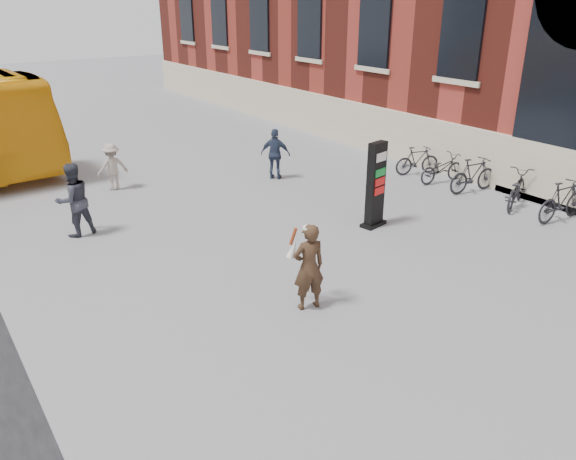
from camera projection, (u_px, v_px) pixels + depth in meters
ground at (290, 298)px, 11.55m from camera, size 100.00×100.00×0.00m
info_pylon at (376, 185)px, 14.75m from camera, size 0.79×0.50×2.30m
woman at (308, 266)px, 10.87m from camera, size 0.77×0.72×1.79m
pedestrian_a at (74, 200)px, 14.24m from camera, size 1.05×0.89×1.92m
pedestrian_b at (112, 167)px, 17.76m from camera, size 1.00×0.63×1.49m
pedestrian_c at (275, 154)px, 18.76m from camera, size 1.00×1.01×1.70m
bike_3 at (562, 201)px, 15.33m from camera, size 1.94×0.68×1.14m
bike_4 at (516, 189)px, 16.42m from camera, size 2.08×1.41×1.04m
bike_5 at (473, 175)px, 17.57m from camera, size 1.90×0.77×1.11m
bike_6 at (442, 168)px, 18.55m from camera, size 1.84×0.78×0.94m
bike_7 at (417, 160)px, 19.36m from camera, size 1.70×0.94×0.98m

